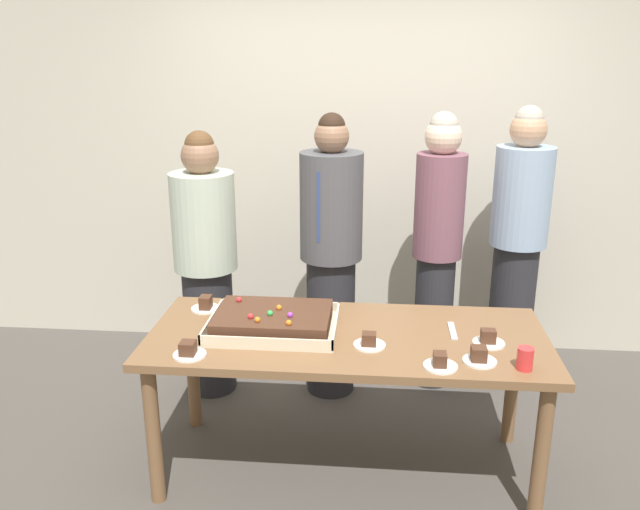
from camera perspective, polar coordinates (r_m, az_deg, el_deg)
name	(u,v)px	position (r m, az deg, el deg)	size (l,w,h in m)	color
ground_plane	(345,467)	(3.54, 2.23, -18.16)	(12.00, 12.00, 0.00)	#4C4742
interior_back_panel	(360,137)	(4.51, 3.56, 10.35)	(8.00, 0.12, 3.00)	beige
party_table	(347,351)	(3.20, 2.38, -8.41)	(1.92, 0.82, 0.76)	brown
sheet_cake	(273,321)	(3.19, -4.14, -5.82)	(0.62, 0.47, 0.12)	beige
plated_slice_near_left	(440,363)	(2.89, 10.53, -9.31)	(0.15, 0.15, 0.07)	white
plated_slice_near_right	(488,340)	(3.14, 14.60, -7.21)	(0.15, 0.15, 0.07)	white
plated_slice_far_left	(189,351)	(2.99, -11.49, -8.28)	(0.15, 0.15, 0.07)	white
plated_slice_far_right	(369,342)	(3.03, 4.36, -7.64)	(0.15, 0.15, 0.07)	white
plated_slice_center_front	(206,305)	(3.48, -10.04, -4.36)	(0.15, 0.15, 0.08)	white
plated_slice_center_back	(479,357)	(2.96, 13.83, -8.72)	(0.15, 0.15, 0.07)	white
drink_cup_nearest	(525,359)	(2.95, 17.60, -8.68)	(0.07, 0.07, 0.10)	red
cake_server_utensil	(452,331)	(3.25, 11.58, -6.55)	(0.03, 0.20, 0.01)	silver
person_serving_front	(331,255)	(3.88, 0.97, -0.03)	(0.37, 0.37, 1.73)	#28282D
person_green_shirt_behind	(437,245)	(4.03, 10.28, 0.84)	(0.30, 0.30, 1.73)	#28282D
person_striped_tie_right	(206,263)	(3.97, -10.01, -0.73)	(0.38, 0.38, 1.63)	#28282D
person_far_right_suit	(517,243)	(4.23, 16.99, 1.03)	(0.35, 0.35, 1.76)	#28282D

